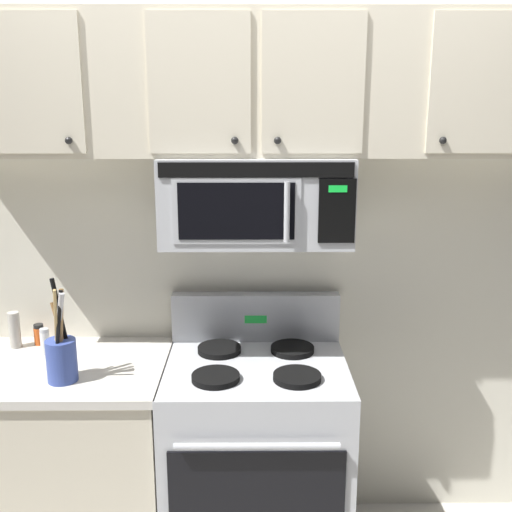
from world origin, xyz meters
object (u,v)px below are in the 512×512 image
(salt_shaker, at_px, (45,342))
(stove_range, at_px, (256,457))
(utensil_crock_blue, at_px, (61,355))
(over_range_microwave, at_px, (256,200))
(spice_jar, at_px, (39,334))
(pepper_mill, at_px, (15,330))

(salt_shaker, bearing_deg, stove_range, -7.16)
(stove_range, height_order, salt_shaker, stove_range)
(utensil_crock_blue, distance_m, salt_shaker, 0.30)
(over_range_microwave, xyz_separation_m, spice_jar, (-0.98, 0.11, -0.63))
(salt_shaker, relative_size, spice_jar, 1.24)
(utensil_crock_blue, xyz_separation_m, pepper_mill, (-0.31, 0.34, -0.03))
(utensil_crock_blue, distance_m, pepper_mill, 0.46)
(over_range_microwave, height_order, pepper_mill, over_range_microwave)
(over_range_microwave, relative_size, salt_shaker, 6.44)
(over_range_microwave, bearing_deg, spice_jar, 173.42)
(utensil_crock_blue, distance_m, spice_jar, 0.44)
(over_range_microwave, bearing_deg, stove_range, -89.86)
(utensil_crock_blue, relative_size, spice_jar, 4.31)
(utensil_crock_blue, height_order, pepper_mill, utensil_crock_blue)
(over_range_microwave, relative_size, pepper_mill, 4.67)
(over_range_microwave, xyz_separation_m, pepper_mill, (-1.07, 0.08, -0.59))
(over_range_microwave, height_order, spice_jar, over_range_microwave)
(stove_range, relative_size, utensil_crock_blue, 2.74)
(over_range_microwave, bearing_deg, utensil_crock_blue, -161.11)
(utensil_crock_blue, relative_size, pepper_mill, 2.51)
(utensil_crock_blue, bearing_deg, pepper_mill, 132.79)
(stove_range, distance_m, spice_jar, 1.11)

